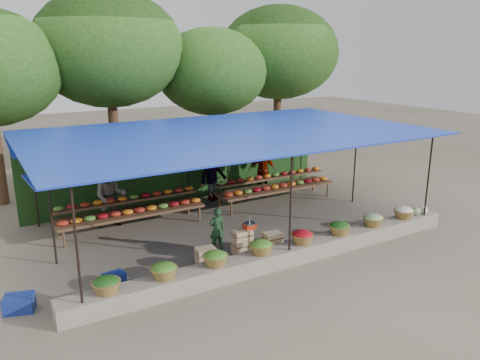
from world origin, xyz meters
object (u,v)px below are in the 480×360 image
blue_crate_back (114,279)px  crate_counter (241,247)px  vendor_seated (217,229)px  weighing_scale (249,225)px  blue_crate_front (19,303)px

blue_crate_back → crate_counter: bearing=-13.2°
vendor_seated → blue_crate_back: size_ratio=2.50×
vendor_seated → blue_crate_back: vendor_seated is taller
weighing_scale → blue_crate_back: weighing_scale is taller
weighing_scale → blue_crate_back: 3.40m
crate_counter → vendor_seated: bearing=108.9°
blue_crate_front → vendor_seated: bearing=25.3°
weighing_scale → vendor_seated: 0.96m
vendor_seated → blue_crate_front: (-4.73, -0.62, -0.41)m
blue_crate_front → blue_crate_back: 1.92m
crate_counter → blue_crate_front: bearing=178.2°
crate_counter → blue_crate_back: size_ratio=5.20×
blue_crate_front → blue_crate_back: blue_crate_front is taller
crate_counter → blue_crate_front: crate_counter is taller
blue_crate_front → weighing_scale: bearing=16.2°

